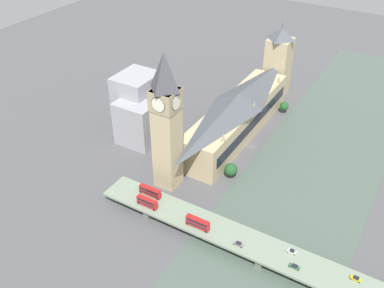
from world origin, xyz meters
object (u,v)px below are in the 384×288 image
road_bridge (265,250)px  double_decker_bus_lead (147,202)px  double_decker_bus_mid (150,191)px  car_southbound_lead (294,266)px  double_decker_bus_rear (198,223)px  victoria_tower (278,62)px  parliament_hall (238,114)px  car_northbound_lead (356,278)px  car_northbound_mid (292,251)px  clock_tower (166,120)px  car_northbound_tail (238,244)px

road_bridge → double_decker_bus_lead: size_ratio=15.37×
double_decker_bus_mid → car_southbound_lead: 77.17m
double_decker_bus_rear → victoria_tower: bearing=-81.5°
parliament_hall → double_decker_bus_rear: size_ratio=8.97×
double_decker_bus_lead → car_northbound_lead: double_decker_bus_lead is taller
car_northbound_mid → road_bridge: bearing=20.2°
parliament_hall → car_southbound_lead: 111.07m
parliament_hall → clock_tower: clock_tower is taller
double_decker_bus_mid → parliament_hall: bearing=-96.0°
clock_tower → double_decker_bus_lead: bearing=100.7°
clock_tower → car_northbound_tail: bearing=154.1°
double_decker_bus_rear → car_northbound_mid: 42.77m
double_decker_bus_rear → car_northbound_lead: double_decker_bus_rear is taller
car_northbound_tail → car_southbound_lead: bearing=-178.3°
victoria_tower → car_northbound_lead: size_ratio=12.21×
victoria_tower → car_northbound_tail: victoria_tower is taller
double_decker_bus_rear → car_northbound_tail: bearing=179.4°
car_northbound_tail → car_northbound_lead: bearing=-171.2°
parliament_hall → victoria_tower: bearing=-90.0°
car_northbound_mid → double_decker_bus_mid: bearing=0.7°
victoria_tower → double_decker_bus_lead: (5.15, 152.43, -15.39)m
double_decker_bus_rear → car_northbound_mid: size_ratio=3.02×
car_northbound_lead → car_southbound_lead: bearing=16.3°
clock_tower → car_northbound_tail: 67.76m
double_decker_bus_mid → car_northbound_mid: double_decker_bus_mid is taller
parliament_hall → car_northbound_mid: (-64.69, 80.11, -7.33)m
clock_tower → victoria_tower: bearing=-94.5°
double_decker_bus_lead → car_northbound_lead: bearing=-175.5°
road_bridge → double_decker_bus_mid: (62.62, -3.04, 3.72)m
parliament_hall → car_northbound_tail: (-43.26, 87.99, -7.29)m
parliament_hall → car_northbound_tail: size_ratio=23.65×
parliament_hall → car_northbound_mid: size_ratio=27.14×
road_bridge → car_northbound_tail: 11.67m
car_northbound_mid → car_northbound_tail: car_northbound_tail is taller
victoria_tower → car_northbound_mid: victoria_tower is taller
victoria_tower → car_northbound_tail: 159.30m
car_southbound_lead → double_decker_bus_rear: bearing=0.7°
double_decker_bus_lead → double_decker_bus_rear: 27.87m
double_decker_bus_rear → car_northbound_lead: 69.22m
double_decker_bus_mid → car_northbound_tail: 52.31m
victoria_tower → double_decker_bus_mid: size_ratio=4.37×
parliament_hall → car_northbound_tail: parliament_hall is taller
parliament_hall → car_northbound_lead: size_ratio=24.44×
clock_tower → double_decker_bus_mid: clock_tower is taller
double_decker_bus_rear → double_decker_bus_mid: bearing=-12.3°
road_bridge → car_northbound_lead: 37.59m
road_bridge → car_northbound_mid: (-10.61, -3.90, 1.77)m
parliament_hall → car_southbound_lead: bearing=128.1°
parliament_hall → double_decker_bus_mid: parliament_hall is taller
clock_tower → victoria_tower: size_ratio=1.43×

